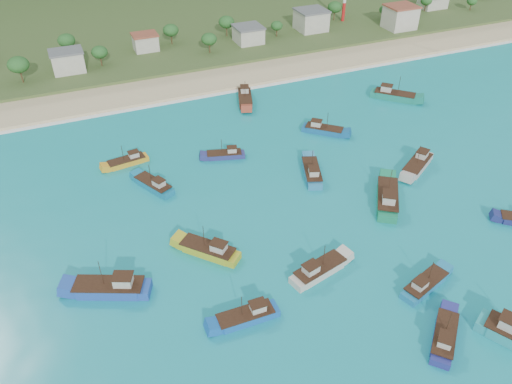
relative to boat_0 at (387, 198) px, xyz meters
name	(u,v)px	position (x,y,z in m)	size (l,w,h in m)	color
ground	(325,253)	(-18.83, -8.17, -1.01)	(600.00, 600.00, 0.00)	#0D8094
beach	(194,83)	(-18.83, 70.83, -1.01)	(400.00, 18.00, 1.20)	beige
land	(148,22)	(-18.83, 131.83, -1.01)	(400.00, 110.00, 2.40)	#385123
surf_line	(204,96)	(-18.83, 61.33, -1.01)	(400.00, 2.50, 0.08)	white
village	(217,37)	(-3.50, 93.10, 3.71)	(209.91, 29.43, 7.64)	beige
vegetation	(159,42)	(-23.02, 94.92, 4.09)	(275.59, 25.81, 8.38)	#235623
boat_0	(387,198)	(0.00, 0.00, 0.00)	(10.59, 12.97, 7.73)	#12764F
boat_1	(245,99)	(-9.42, 53.69, -0.17)	(6.92, 12.00, 6.81)	#973825
boat_6	(247,317)	(-37.25, -16.54, -0.34)	(9.99, 3.11, 5.87)	#1256AC
boat_9	(425,285)	(-7.73, -21.82, -0.35)	(10.20, 5.76, 5.78)	#1872A4
boat_12	(225,155)	(-24.36, 28.75, -0.46)	(9.22, 4.90, 5.23)	navy
boat_13	(444,337)	(-11.78, -31.44, -0.33)	(9.30, 9.03, 5.92)	navy
boat_15	(417,165)	(13.57, 7.96, -0.19)	(11.35, 8.85, 6.68)	#B6ACA6
boat_17	(319,270)	(-22.27, -12.22, -0.25)	(11.19, 5.70, 6.35)	beige
boat_18	(111,288)	(-55.56, -2.77, -0.06)	(12.99, 8.45, 7.42)	#2049A7
boat_19	(154,186)	(-42.27, 23.17, -0.33)	(7.10, 10.24, 5.89)	#0F6E93
boat_21	(127,162)	(-45.59, 34.61, -0.42)	(9.45, 3.90, 5.42)	gold
boat_22	(209,251)	(-37.95, -0.32, -0.22)	(9.89, 10.39, 6.55)	#ADAB20
boat_25	(323,130)	(2.02, 30.02, -0.31)	(9.62, 9.10, 6.05)	#11568D
boat_26	(394,96)	(29.31, 39.12, -0.09)	(11.30, 11.21, 7.26)	#137964
boat_27	(312,173)	(-9.48, 14.42, -0.24)	(6.72, 11.27, 6.40)	teal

